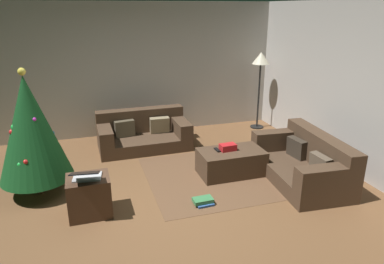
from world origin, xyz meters
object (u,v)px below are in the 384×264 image
at_px(couch_right, 305,163).
at_px(corner_lamp, 261,64).
at_px(ottoman, 231,162).
at_px(laptop, 86,176).
at_px(couch_left, 143,133).
at_px(gift_box, 228,147).
at_px(tv_remote, 217,150).
at_px(christmas_tree, 31,128).
at_px(book_stack, 203,201).
at_px(side_table, 89,196).

height_order(couch_right, corner_lamp, corner_lamp).
xyz_separation_m(ottoman, laptop, (-2.16, -0.60, 0.37)).
relative_size(couch_left, couch_right, 0.94).
distance_m(couch_left, gift_box, 1.88).
bearing_deg(tv_remote, christmas_tree, 172.84).
bearing_deg(christmas_tree, book_stack, -25.43).
bearing_deg(christmas_tree, couch_right, -11.36).
height_order(couch_left, tv_remote, couch_left).
bearing_deg(gift_box, couch_right, -27.90).
bearing_deg(side_table, couch_right, 0.44).
relative_size(ottoman, book_stack, 3.76).
bearing_deg(tv_remote, corner_lamp, 45.35).
relative_size(christmas_tree, laptop, 3.91).
distance_m(christmas_tree, laptop, 1.14).
bearing_deg(couch_right, side_table, 94.90).
distance_m(couch_right, laptop, 3.16).
distance_m(couch_left, tv_remote, 1.76).
relative_size(ottoman, christmas_tree, 0.57).
bearing_deg(ottoman, gift_box, 146.63).
relative_size(couch_right, laptop, 3.89).
xyz_separation_m(couch_right, tv_remote, (-1.19, 0.58, 0.13)).
height_order(couch_right, laptop, couch_right).
height_order(ottoman, gift_box, gift_box).
relative_size(christmas_tree, book_stack, 6.64).
xyz_separation_m(tv_remote, laptop, (-1.95, -0.67, 0.16)).
height_order(tv_remote, book_stack, tv_remote).
relative_size(couch_right, christmas_tree, 0.99).
xyz_separation_m(christmas_tree, corner_lamp, (4.28, 1.71, 0.42)).
distance_m(couch_left, side_table, 2.36).
bearing_deg(gift_box, book_stack, -130.42).
bearing_deg(corner_lamp, laptop, -144.76).
relative_size(couch_right, book_stack, 6.59).
xyz_separation_m(couch_left, couch_right, (2.09, -2.09, 0.02)).
distance_m(ottoman, book_stack, 1.05).
distance_m(tv_remote, book_stack, 1.03).
height_order(couch_left, corner_lamp, corner_lamp).
relative_size(tv_remote, corner_lamp, 0.10).
bearing_deg(ottoman, laptop, -164.51).
bearing_deg(book_stack, couch_left, 99.50).
xyz_separation_m(couch_right, side_table, (-3.14, -0.02, -0.02)).
distance_m(ottoman, christmas_tree, 2.93).
bearing_deg(couch_right, gift_box, 66.56).
bearing_deg(christmas_tree, corner_lamp, 21.81).
bearing_deg(corner_lamp, gift_box, -128.06).
height_order(tv_remote, corner_lamp, corner_lamp).
relative_size(side_table, book_stack, 1.95).
relative_size(ottoman, tv_remote, 6.25).
height_order(couch_left, side_table, couch_left).
xyz_separation_m(couch_left, tv_remote, (0.90, -1.51, 0.14)).
bearing_deg(tv_remote, ottoman, -21.45).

